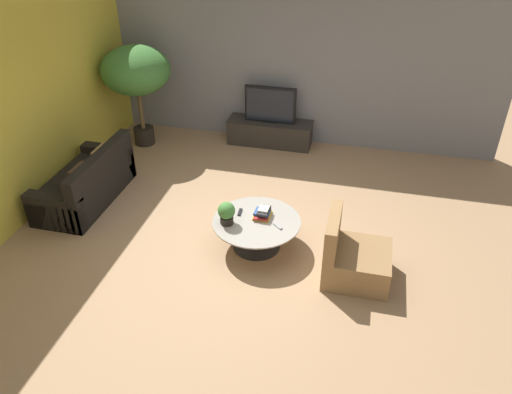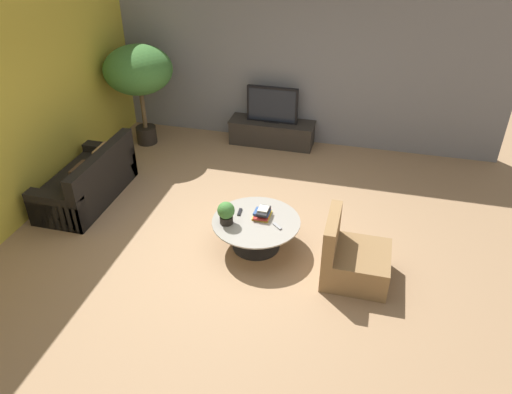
{
  "view_description": "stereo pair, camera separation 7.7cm",
  "coord_description": "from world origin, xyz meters",
  "views": [
    {
      "loc": [
        1.45,
        -5.32,
        4.23
      ],
      "look_at": [
        0.1,
        0.24,
        0.55
      ],
      "focal_mm": 35.0,
      "sensor_mm": 36.0,
      "label": 1
    },
    {
      "loc": [
        1.52,
        -5.3,
        4.23
      ],
      "look_at": [
        0.1,
        0.24,
        0.55
      ],
      "focal_mm": 35.0,
      "sensor_mm": 36.0,
      "label": 2
    }
  ],
  "objects": [
    {
      "name": "television",
      "position": [
        -0.3,
        2.94,
        0.77
      ],
      "size": [
        0.93,
        0.13,
        0.66
      ],
      "color": "black",
      "rests_on": "media_console"
    },
    {
      "name": "armchair_wicker",
      "position": [
        1.49,
        -0.42,
        0.27
      ],
      "size": [
        0.8,
        0.76,
        0.86
      ],
      "rotation": [
        0.0,
        0.0,
        1.57
      ],
      "color": "olive",
      "rests_on": "ground"
    },
    {
      "name": "remote_black",
      "position": [
        -0.07,
        -0.0,
        0.43
      ],
      "size": [
        0.05,
        0.16,
        0.02
      ],
      "primitive_type": "cube",
      "rotation": [
        0.0,
        0.0,
        0.08
      ],
      "color": "black",
      "rests_on": "coffee_table"
    },
    {
      "name": "ground_plane",
      "position": [
        0.0,
        0.0,
        0.0
      ],
      "size": [
        24.0,
        24.0,
        0.0
      ],
      "primitive_type": "plane",
      "color": "#9E7A56"
    },
    {
      "name": "side_wall_left",
      "position": [
        -3.26,
        0.2,
        1.5
      ],
      "size": [
        0.12,
        7.4,
        3.0
      ],
      "primitive_type": "cube",
      "color": "gold",
      "rests_on": "ground"
    },
    {
      "name": "remote_silver",
      "position": [
        0.49,
        -0.19,
        0.43
      ],
      "size": [
        0.15,
        0.14,
        0.02
      ],
      "primitive_type": "cube",
      "rotation": [
        0.0,
        0.0,
        0.84
      ],
      "color": "gray",
      "rests_on": "coffee_table"
    },
    {
      "name": "back_wall_stone",
      "position": [
        0.0,
        3.26,
        1.5
      ],
      "size": [
        7.4,
        0.12,
        3.0
      ],
      "primitive_type": "cube",
      "color": "slate",
      "rests_on": "ground"
    },
    {
      "name": "book_stack",
      "position": [
        0.25,
        -0.01,
        0.48
      ],
      "size": [
        0.22,
        0.31,
        0.14
      ],
      "color": "gold",
      "rests_on": "coffee_table"
    },
    {
      "name": "couch_by_wall",
      "position": [
        -2.6,
        0.38,
        0.29
      ],
      "size": [
        0.84,
        1.75,
        0.84
      ],
      "rotation": [
        0.0,
        0.0,
        -1.57
      ],
      "color": "black",
      "rests_on": "ground"
    },
    {
      "name": "coffee_table",
      "position": [
        0.19,
        -0.13,
        0.3
      ],
      "size": [
        1.17,
        1.17,
        0.42
      ],
      "color": "black",
      "rests_on": "ground"
    },
    {
      "name": "potted_plant_tabletop",
      "position": [
        -0.17,
        -0.27,
        0.59
      ],
      "size": [
        0.23,
        0.23,
        0.31
      ],
      "color": "black",
      "rests_on": "coffee_table"
    },
    {
      "name": "potted_palm_tall",
      "position": [
        -2.58,
        2.4,
        1.36
      ],
      "size": [
        1.2,
        1.2,
        1.82
      ],
      "color": "black",
      "rests_on": "ground"
    },
    {
      "name": "media_console",
      "position": [
        -0.3,
        2.94,
        0.23
      ],
      "size": [
        1.56,
        0.5,
        0.45
      ],
      "color": "#2D2823",
      "rests_on": "ground"
    }
  ]
}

